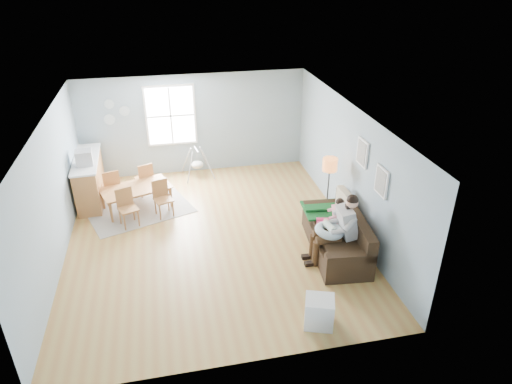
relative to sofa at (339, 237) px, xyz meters
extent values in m
cube|color=#AA763C|center=(-2.46, 1.02, -0.35)|extent=(8.40, 9.40, 0.08)
cube|color=silver|center=(-2.46, 1.02, 2.69)|extent=(8.40, 9.40, 0.60)
cube|color=#90A8BD|center=(-2.46, 5.68, 1.04)|extent=(8.40, 0.08, 3.90)
cube|color=#90A8BD|center=(-2.46, -3.64, 1.04)|extent=(8.40, 0.08, 3.90)
cube|color=#90A8BD|center=(1.70, 1.02, 1.04)|extent=(0.08, 9.40, 3.90)
cube|color=white|center=(-3.06, 4.49, 1.34)|extent=(1.32, 0.06, 1.62)
cube|color=white|center=(-3.06, 4.46, 1.34)|extent=(1.20, 0.02, 1.50)
cube|color=white|center=(-3.06, 4.45, 1.34)|extent=(1.20, 0.03, 0.04)
cube|color=white|center=(-3.06, 4.45, 1.34)|extent=(0.04, 0.03, 1.50)
cube|color=white|center=(0.51, -0.48, 1.44)|extent=(0.04, 0.44, 0.54)
cube|color=slate|center=(0.49, -0.48, 1.44)|extent=(0.01, 0.36, 0.46)
cube|color=white|center=(0.51, 0.42, 1.64)|extent=(0.04, 0.44, 0.54)
cube|color=slate|center=(0.49, 0.42, 1.64)|extent=(0.01, 0.36, 0.46)
cylinder|color=#9EB7BE|center=(-4.56, 4.49, 1.74)|extent=(0.24, 0.02, 0.24)
cylinder|color=#9EB7BE|center=(-4.21, 4.49, 1.54)|extent=(0.26, 0.02, 0.26)
cylinder|color=#9EB7BE|center=(-4.61, 4.49, 1.34)|extent=(0.28, 0.02, 0.28)
cube|color=black|center=(-0.06, 0.01, -0.09)|extent=(1.15, 2.26, 0.44)
cube|color=black|center=(0.30, -0.03, 0.35)|extent=(0.43, 2.19, 0.45)
cube|color=black|center=(-0.16, -0.97, 0.21)|extent=(0.95, 0.30, 0.17)
cube|color=black|center=(0.04, 0.99, 0.21)|extent=(0.95, 0.30, 0.17)
cube|color=#13561F|center=(-0.01, 0.73, 0.25)|extent=(1.05, 0.90, 0.04)
cube|color=#B3A989|center=(0.28, 0.54, 0.49)|extent=(0.16, 0.53, 0.53)
cube|color=#9A9A9D|center=(0.00, -0.31, 0.54)|extent=(0.39, 0.48, 0.63)
sphere|color=#DBA186|center=(0.06, -0.31, 0.97)|extent=(0.23, 0.23, 0.23)
sphere|color=black|center=(0.06, -0.31, 1.01)|extent=(0.22, 0.22, 0.22)
cylinder|color=#342213|center=(-0.38, -0.40, 0.25)|extent=(0.49, 0.19, 0.17)
cylinder|color=#342213|center=(-0.37, -0.17, 0.25)|extent=(0.49, 0.19, 0.17)
cylinder|color=#342213|center=(-0.62, -0.39, -0.04)|extent=(0.14, 0.14, 0.54)
cylinder|color=#342213|center=(-0.60, -0.16, -0.04)|extent=(0.14, 0.14, 0.54)
cube|color=black|center=(-0.70, -0.38, -0.27)|extent=(0.26, 0.12, 0.08)
cube|color=black|center=(-0.69, -0.15, -0.27)|extent=(0.26, 0.12, 0.08)
torus|color=#A8C4D3|center=(-0.33, -0.28, 0.37)|extent=(0.61, 0.59, 0.23)
cylinder|color=silver|center=(-0.33, -0.28, 0.46)|extent=(0.18, 0.33, 0.14)
sphere|color=#DBA186|center=(-0.34, -0.10, 0.48)|extent=(0.11, 0.11, 0.11)
cube|color=white|center=(0.01, 0.19, 0.41)|extent=(0.29, 0.32, 0.38)
sphere|color=#DBA186|center=(0.04, 0.19, 0.67)|extent=(0.18, 0.18, 0.18)
sphere|color=black|center=(0.04, 0.19, 0.70)|extent=(0.17, 0.17, 0.17)
cylinder|color=#D23369|center=(-0.25, 0.18, 0.25)|extent=(0.32, 0.16, 0.09)
cylinder|color=#D23369|center=(-0.22, 0.32, 0.25)|extent=(0.32, 0.16, 0.09)
cylinder|color=#D23369|center=(-0.39, 0.21, 0.07)|extent=(0.08, 0.08, 0.31)
cylinder|color=#D23369|center=(-0.36, 0.36, 0.07)|extent=(0.08, 0.08, 0.31)
cylinder|color=black|center=(0.14, 1.12, -0.30)|extent=(0.27, 0.27, 0.03)
cylinder|color=black|center=(0.14, 1.12, 0.38)|extent=(0.03, 0.03, 1.37)
cylinder|color=orange|center=(0.14, 1.12, 1.11)|extent=(0.31, 0.31, 0.27)
cube|color=silver|center=(-1.08, -1.93, -0.05)|extent=(0.57, 0.54, 0.51)
cube|color=black|center=(-1.27, -1.87, -0.05)|extent=(0.14, 0.34, 0.41)
cube|color=#9D978F|center=(-4.03, 2.62, -0.31)|extent=(2.75, 2.42, 0.01)
imported|color=#9B5E32|center=(-4.03, 2.62, -0.03)|extent=(1.77, 1.34, 0.55)
cube|color=brown|center=(-4.20, 1.87, 0.11)|extent=(0.50, 0.50, 0.04)
cube|color=brown|center=(-4.27, 2.04, 0.34)|extent=(0.36, 0.17, 0.43)
cylinder|color=brown|center=(-4.30, 1.67, -0.10)|extent=(0.04, 0.04, 0.42)
cylinder|color=brown|center=(-4.00, 1.78, -0.10)|extent=(0.04, 0.04, 0.42)
cylinder|color=brown|center=(-4.41, 1.97, -0.10)|extent=(0.04, 0.04, 0.42)
cylinder|color=brown|center=(-4.11, 2.08, -0.10)|extent=(0.04, 0.04, 0.42)
cube|color=brown|center=(-3.43, 2.15, 0.10)|extent=(0.49, 0.49, 0.04)
cube|color=brown|center=(-3.48, 2.32, 0.34)|extent=(0.36, 0.15, 0.43)
cylinder|color=brown|center=(-3.53, 1.96, -0.10)|extent=(0.04, 0.04, 0.42)
cylinder|color=brown|center=(-3.23, 2.05, -0.10)|extent=(0.04, 0.04, 0.42)
cylinder|color=brown|center=(-3.63, 2.26, -0.10)|extent=(0.04, 0.04, 0.42)
cylinder|color=brown|center=(-3.33, 2.35, -0.10)|extent=(0.04, 0.04, 0.42)
cube|color=brown|center=(-4.64, 3.08, 0.12)|extent=(0.50, 0.50, 0.04)
cube|color=brown|center=(-4.59, 2.91, 0.36)|extent=(0.38, 0.14, 0.44)
cylinder|color=brown|center=(-4.53, 3.28, -0.10)|extent=(0.04, 0.04, 0.43)
cylinder|color=brown|center=(-4.84, 3.20, -0.10)|extent=(0.04, 0.04, 0.43)
cylinder|color=brown|center=(-4.44, 2.97, -0.10)|extent=(0.04, 0.04, 0.43)
cylinder|color=brown|center=(-4.75, 2.88, -0.10)|extent=(0.04, 0.04, 0.43)
cube|color=brown|center=(-3.86, 3.36, 0.11)|extent=(0.51, 0.51, 0.04)
cube|color=brown|center=(-3.80, 3.20, 0.34)|extent=(0.36, 0.18, 0.43)
cylinder|color=brown|center=(-3.78, 3.57, -0.10)|extent=(0.04, 0.04, 0.42)
cylinder|color=brown|center=(-4.07, 3.45, -0.10)|extent=(0.04, 0.04, 0.42)
cylinder|color=brown|center=(-3.66, 3.28, -0.10)|extent=(0.04, 0.04, 0.42)
cylinder|color=brown|center=(-3.95, 3.16, -0.10)|extent=(0.04, 0.04, 0.42)
cube|color=#9B5E32|center=(-5.16, 3.36, 0.22)|extent=(0.60, 1.93, 1.06)
cube|color=silver|center=(-5.16, 3.36, 0.76)|extent=(0.65, 1.97, 0.04)
cube|color=#A5A5A9|center=(-5.12, 2.99, 0.96)|extent=(0.40, 0.38, 0.34)
cube|color=black|center=(-5.29, 2.97, 0.96)|extent=(0.05, 0.28, 0.24)
cylinder|color=#A5A5A9|center=(-2.47, 4.12, 0.48)|extent=(0.10, 0.45, 0.04)
ellipsoid|color=beige|center=(-2.47, 4.12, 0.03)|extent=(0.32, 0.32, 0.20)
cylinder|color=#A5A5A9|center=(-2.47, 4.12, 0.25)|extent=(0.01, 0.01, 0.36)
cylinder|color=#A5A5A9|center=(-2.68, 3.84, 0.09)|extent=(0.24, 0.33, 0.79)
cylinder|color=#A5A5A9|center=(-2.18, 3.91, 0.09)|extent=(0.32, 0.26, 0.79)
cylinder|color=#A5A5A9|center=(-2.75, 4.34, 0.09)|extent=(0.32, 0.26, 0.79)
cylinder|color=#A5A5A9|center=(-2.26, 4.41, 0.09)|extent=(0.24, 0.33, 0.79)
camera|label=1|loc=(-3.26, -7.25, 5.10)|focal=32.00mm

